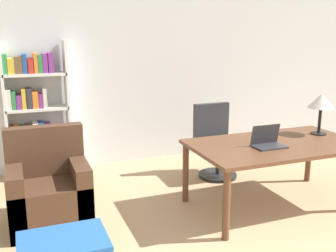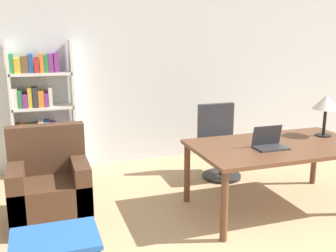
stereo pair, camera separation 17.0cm
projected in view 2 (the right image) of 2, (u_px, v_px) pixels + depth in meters
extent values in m
cube|color=silver|center=(145.00, 71.00, 5.79)|extent=(8.00, 0.06, 2.70)
cube|color=brown|center=(279.00, 146.00, 4.23)|extent=(1.87, 1.06, 0.04)
cylinder|color=brown|center=(224.00, 207.00, 3.61)|extent=(0.07, 0.07, 0.69)
cylinder|color=brown|center=(187.00, 173.00, 4.47)|extent=(0.07, 0.07, 0.69)
cylinder|color=brown|center=(314.00, 158.00, 5.02)|extent=(0.07, 0.07, 0.69)
cube|color=#2D2D33|center=(271.00, 148.00, 4.07)|extent=(0.34, 0.21, 0.02)
cube|color=#2D2D33|center=(267.00, 135.00, 4.12)|extent=(0.34, 0.04, 0.21)
cube|color=#19233D|center=(267.00, 135.00, 4.13)|extent=(0.30, 0.04, 0.18)
cylinder|color=black|center=(323.00, 135.00, 4.58)|extent=(0.18, 0.18, 0.01)
cylinder|color=black|center=(324.00, 122.00, 4.54)|extent=(0.04, 0.04, 0.30)
cone|color=silver|center=(326.00, 102.00, 4.48)|extent=(0.31, 0.31, 0.17)
cylinder|color=black|center=(221.00, 176.00, 5.30)|extent=(0.52, 0.52, 0.04)
cylinder|color=#262626|center=(222.00, 162.00, 5.25)|extent=(0.06, 0.06, 0.36)
cube|color=#2D2D33|center=(223.00, 146.00, 5.20)|extent=(0.53, 0.53, 0.10)
cube|color=#2D2D33|center=(216.00, 121.00, 5.34)|extent=(0.51, 0.08, 0.48)
cube|color=#2356A3|center=(55.00, 239.00, 2.68)|extent=(0.59, 0.44, 0.04)
cube|color=#472D1E|center=(51.00, 201.00, 4.00)|extent=(0.78, 0.66, 0.46)
cube|color=#472D1E|center=(47.00, 149.00, 4.12)|extent=(0.78, 0.16, 0.52)
cube|color=#472D1E|center=(18.00, 197.00, 3.88)|extent=(0.16, 0.66, 0.64)
cube|color=#472D1E|center=(81.00, 189.00, 4.08)|extent=(0.16, 0.66, 0.64)
cube|color=white|center=(12.00, 111.00, 5.14)|extent=(0.04, 0.28, 1.81)
cube|color=white|center=(74.00, 107.00, 5.38)|extent=(0.04, 0.28, 1.81)
cube|color=white|center=(48.00, 172.00, 5.46)|extent=(0.79, 0.28, 0.04)
cube|color=#234C99|center=(22.00, 166.00, 5.33)|extent=(0.07, 0.24, 0.20)
cube|color=gold|center=(28.00, 166.00, 5.36)|extent=(0.09, 0.24, 0.19)
cube|color=brown|center=(35.00, 164.00, 5.38)|extent=(0.08, 0.24, 0.21)
cube|color=#2D7F47|center=(41.00, 163.00, 5.41)|extent=(0.08, 0.24, 0.24)
cube|color=#2D7F47|center=(47.00, 162.00, 5.43)|extent=(0.05, 0.24, 0.24)
cube|color=gold|center=(52.00, 164.00, 5.46)|extent=(0.07, 0.24, 0.18)
cube|color=white|center=(46.00, 140.00, 5.36)|extent=(0.79, 0.28, 0.04)
cube|color=brown|center=(18.00, 133.00, 5.22)|extent=(0.06, 0.24, 0.23)
cube|color=orange|center=(23.00, 132.00, 5.24)|extent=(0.07, 0.24, 0.23)
cube|color=#2D7F47|center=(29.00, 132.00, 5.27)|extent=(0.05, 0.24, 0.22)
cube|color=brown|center=(35.00, 132.00, 5.29)|extent=(0.09, 0.24, 0.23)
cube|color=silver|center=(41.00, 130.00, 5.31)|extent=(0.07, 0.24, 0.25)
cube|color=#234C99|center=(47.00, 130.00, 5.33)|extent=(0.07, 0.24, 0.25)
cube|color=#7F338C|center=(53.00, 130.00, 5.36)|extent=(0.08, 0.24, 0.23)
cube|color=white|center=(43.00, 108.00, 5.26)|extent=(0.79, 0.28, 0.04)
cube|color=silver|center=(15.00, 98.00, 5.11)|extent=(0.06, 0.24, 0.26)
cube|color=#2D7F47|center=(20.00, 99.00, 5.14)|extent=(0.05, 0.24, 0.23)
cube|color=#7F338C|center=(25.00, 100.00, 5.16)|extent=(0.06, 0.24, 0.18)
cube|color=gold|center=(30.00, 97.00, 5.17)|extent=(0.05, 0.24, 0.26)
cube|color=#333338|center=(35.00, 97.00, 5.19)|extent=(0.07, 0.24, 0.26)
cube|color=orange|center=(41.00, 98.00, 5.22)|extent=(0.07, 0.24, 0.21)
cube|color=#7F338C|center=(46.00, 99.00, 5.24)|extent=(0.05, 0.24, 0.19)
cube|color=silver|center=(50.00, 97.00, 5.25)|extent=(0.05, 0.24, 0.25)
cube|color=white|center=(41.00, 74.00, 5.15)|extent=(0.79, 0.28, 0.04)
cube|color=#2D7F47|center=(11.00, 63.00, 5.01)|extent=(0.05, 0.24, 0.25)
cube|color=gold|center=(17.00, 65.00, 5.04)|extent=(0.08, 0.24, 0.19)
cube|color=brown|center=(25.00, 64.00, 5.06)|extent=(0.09, 0.24, 0.22)
cube|color=#234C99|center=(31.00, 63.00, 5.08)|extent=(0.05, 0.24, 0.24)
cube|color=#B72D28|center=(37.00, 65.00, 5.11)|extent=(0.07, 0.24, 0.19)
cube|color=orange|center=(41.00, 63.00, 5.12)|extent=(0.05, 0.24, 0.25)
cube|color=#2D7F47|center=(46.00, 63.00, 5.14)|extent=(0.05, 0.24, 0.23)
cube|color=#7F338C|center=(51.00, 63.00, 5.16)|extent=(0.06, 0.24, 0.24)
cube|color=#7F338C|center=(56.00, 62.00, 5.18)|extent=(0.06, 0.24, 0.25)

